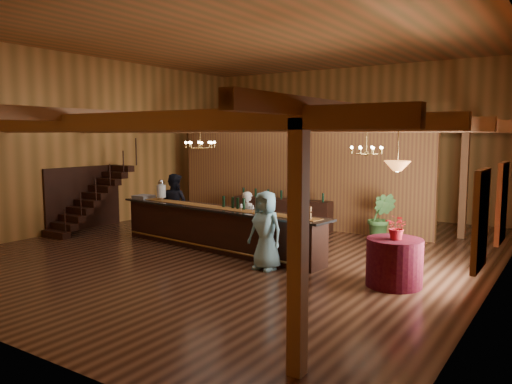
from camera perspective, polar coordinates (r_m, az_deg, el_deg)
The scene contains 31 objects.
floor at distance 13.39m, azimuth -0.94°, elevation -6.41°, with size 14.00×14.00×0.00m, color brown.
ceiling at distance 13.29m, azimuth -0.99°, elevation 17.38°, with size 14.00×14.00×0.00m, color #B06334.
wall_back at distance 19.24m, azimuth 10.93°, elevation 5.68°, with size 12.00×0.10×5.50m, color #B27435.
wall_left at distance 17.17m, azimuth -17.82°, elevation 5.39°, with size 0.10×14.00×5.50m, color #B27435.
wall_right at distance 10.87m, azimuth 26.26°, elevation 4.55°, with size 0.10×14.00×5.50m, color #B27435.
beam_grid at distance 13.47m, azimuth 0.26°, elevation 7.57°, with size 11.90×13.90×0.39m.
support_posts at distance 12.72m, azimuth -2.23°, elevation 0.22°, with size 9.20×10.20×3.20m.
partition_wall at distance 16.36m, azimuth 4.52°, elevation 1.44°, with size 9.00×0.18×3.10m, color brown.
window_right_front at distance 9.40m, azimuth 24.35°, elevation -2.92°, with size 0.12×1.05×1.75m, color white.
window_right_back at distance 11.95m, azimuth 26.33°, elevation -1.11°, with size 0.12×1.05×1.75m, color white.
staircase at distance 16.40m, azimuth -18.41°, elevation -0.80°, with size 1.00×2.80×2.00m.
backroom_boxes at distance 18.16m, azimuth 8.11°, elevation -1.35°, with size 4.10×0.60×1.10m.
tasting_bar at distance 13.13m, azimuth -4.54°, elevation -4.15°, with size 6.77×1.57×1.13m.
beverage_dispenser at distance 14.70m, azimuth -10.77°, elevation 0.20°, with size 0.26×0.26×0.60m.
glass_rack_tray at distance 15.20m, azimuth -12.73°, elevation -0.54°, with size 0.50×0.50×0.10m, color gray.
raffle_drum at distance 11.22m, azimuth 5.53°, elevation -2.23°, with size 0.34×0.24×0.30m.
bar_bottle_0 at distance 13.01m, azimuth -3.73°, elevation -1.12°, with size 0.07×0.07×0.30m, color black.
bar_bottle_1 at distance 12.79m, azimuth -2.68°, elevation -1.24°, with size 0.07×0.07×0.30m, color black.
bar_bottle_2 at distance 12.68m, azimuth -2.12°, elevation -1.31°, with size 0.07×0.07×0.30m, color black.
bar_bottle_3 at distance 12.55m, azimuth -1.41°, elevation -1.39°, with size 0.07×0.07×0.30m, color black.
backbar_shelf at distance 16.18m, azimuth 2.89°, elevation -2.45°, with size 3.37×0.53×0.95m, color black.
round_table at distance 10.38m, azimuth 15.53°, elevation -7.76°, with size 1.11×1.11×0.96m, color #541217.
chandelier_left at distance 13.49m, azimuth -6.39°, elevation 5.41°, with size 0.80×0.80×0.61m.
chandelier_right at distance 12.47m, azimuth 12.50°, elevation 4.74°, with size 0.80×0.80×0.72m.
pendant_lamp at distance 10.09m, azimuth 15.86°, elevation 2.90°, with size 0.52×0.52×0.90m.
bartender at distance 13.31m, azimuth -0.92°, elevation -3.17°, with size 0.55×0.36×1.51m, color silver.
staff_second at distance 14.98m, azimuth -9.30°, elevation -1.48°, with size 0.91×0.71×1.87m, color black.
guest at distance 11.13m, azimuth 1.11°, elevation -4.41°, with size 0.87×0.56×1.77m, color #91D9EB.
floor_plant at distance 14.47m, azimuth 14.12°, elevation -2.83°, with size 0.76×0.61×1.39m, color #407532.
table_flowers at distance 10.14m, azimuth 15.86°, elevation -3.90°, with size 0.45×0.39×0.50m, color red.
table_vase at distance 10.23m, azimuth 15.83°, elevation -4.30°, with size 0.16×0.16×0.33m, color #AF8743.
Camera 1 is at (7.36, -10.78, 3.00)m, focal length 35.00 mm.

